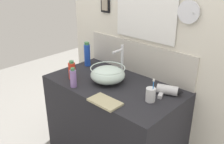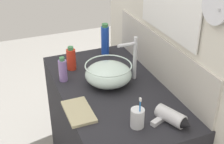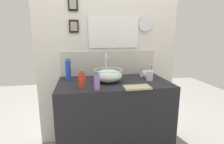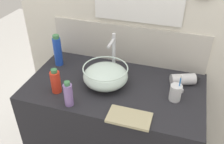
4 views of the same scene
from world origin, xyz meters
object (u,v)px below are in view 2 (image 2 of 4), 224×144
at_px(hair_drier, 172,118).
at_px(shampoo_bottle, 71,59).
at_px(spray_bottle, 105,40).
at_px(faucet, 133,55).
at_px(hand_towel, 79,112).
at_px(toothbrush_cup, 137,118).
at_px(lotion_bottle, 63,70).
at_px(glass_bowl_sink, 108,74).

relative_size(hair_drier, shampoo_bottle, 1.28).
xyz_separation_m(spray_bottle, shampoo_bottle, (0.14, -0.29, -0.04)).
distance_m(faucet, hand_towel, 0.50).
distance_m(hair_drier, toothbrush_cup, 0.18).
distance_m(spray_bottle, lotion_bottle, 0.46).
bearing_deg(shampoo_bottle, spray_bottle, 114.89).
height_order(spray_bottle, shampoo_bottle, spray_bottle).
xyz_separation_m(toothbrush_cup, lotion_bottle, (-0.58, -0.23, 0.02)).
distance_m(glass_bowl_sink, lotion_bottle, 0.28).
xyz_separation_m(glass_bowl_sink, faucet, (0.00, 0.16, 0.09)).
relative_size(lotion_bottle, hand_towel, 0.68).
distance_m(faucet, toothbrush_cup, 0.49).
relative_size(glass_bowl_sink, spray_bottle, 1.23).
height_order(hair_drier, spray_bottle, spray_bottle).
relative_size(toothbrush_cup, shampoo_bottle, 1.10).
height_order(faucet, shampoo_bottle, faucet).
bearing_deg(hair_drier, shampoo_bottle, -157.19).
relative_size(glass_bowl_sink, toothbrush_cup, 1.61).
relative_size(faucet, shampoo_bottle, 1.74).
bearing_deg(toothbrush_cup, lotion_bottle, -158.29).
bearing_deg(spray_bottle, hand_towel, -31.92).
height_order(faucet, toothbrush_cup, faucet).
xyz_separation_m(glass_bowl_sink, lotion_bottle, (-0.14, -0.25, 0.01)).
xyz_separation_m(hair_drier, toothbrush_cup, (-0.05, -0.17, 0.02)).
xyz_separation_m(faucet, hand_towel, (0.22, -0.42, -0.15)).
relative_size(shampoo_bottle, hand_towel, 0.68).
distance_m(toothbrush_cup, shampoo_bottle, 0.72).
relative_size(toothbrush_cup, spray_bottle, 0.77).
relative_size(faucet, spray_bottle, 1.21).
height_order(faucet, spray_bottle, faucet).
bearing_deg(spray_bottle, glass_bowl_sink, -18.09).
bearing_deg(hand_towel, spray_bottle, 148.08).
relative_size(hair_drier, lotion_bottle, 1.29).
bearing_deg(faucet, lotion_bottle, -108.62).
distance_m(glass_bowl_sink, shampoo_bottle, 0.31).
height_order(faucet, lotion_bottle, faucet).
bearing_deg(toothbrush_cup, glass_bowl_sink, 177.68).
xyz_separation_m(faucet, spray_bottle, (-0.40, -0.03, -0.05)).
xyz_separation_m(glass_bowl_sink, hair_drier, (0.49, 0.16, -0.03)).
xyz_separation_m(hair_drier, spray_bottle, (-0.89, -0.03, 0.08)).
bearing_deg(hand_towel, lotion_bottle, 178.47).
height_order(shampoo_bottle, lotion_bottle, shampoo_bottle).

